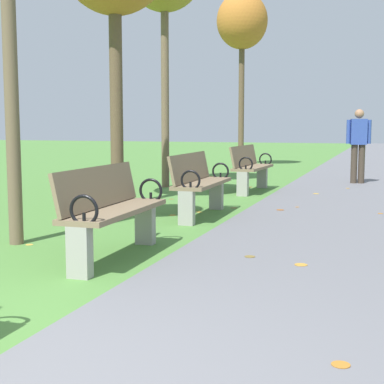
{
  "coord_description": "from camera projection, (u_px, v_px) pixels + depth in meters",
  "views": [
    {
      "loc": [
        2.02,
        -1.94,
        1.3
      ],
      "look_at": [
        -0.05,
        4.17,
        0.55
      ],
      "focal_mm": 54.08,
      "sensor_mm": 36.0,
      "label": 1
    }
  ],
  "objects": [
    {
      "name": "park_bench_3",
      "position": [
        199.0,
        183.0,
        8.2
      ],
      "size": [
        0.5,
        1.61,
        0.9
      ],
      "color": "#7A664C",
      "rests_on": "ground"
    },
    {
      "name": "paved_walkway",
      "position": [
        366.0,
        164.0,
        19.12
      ],
      "size": [
        2.71,
        44.0,
        0.02
      ],
      "primitive_type": "cube",
      "color": "slate",
      "rests_on": "ground"
    },
    {
      "name": "scattered_leaves",
      "position": [
        194.0,
        228.0,
        7.29
      ],
      "size": [
        4.54,
        13.8,
        0.02
      ],
      "color": "gold",
      "rests_on": "ground"
    },
    {
      "name": "park_bench_4",
      "position": [
        251.0,
        167.0,
        11.25
      ],
      "size": [
        0.53,
        1.62,
        0.9
      ],
      "color": "#7A664C",
      "rests_on": "ground"
    },
    {
      "name": "park_bench_2",
      "position": [
        111.0,
        209.0,
        5.6
      ],
      "size": [
        0.5,
        1.61,
        0.9
      ],
      "color": "#7A664C",
      "rests_on": "ground"
    },
    {
      "name": "pedestrian_walking",
      "position": [
        358.0,
        142.0,
        12.64
      ],
      "size": [
        0.52,
        0.28,
        1.62
      ],
      "color": "#3D3328",
      "rests_on": "paved_walkway"
    },
    {
      "name": "tree_4",
      "position": [
        242.0,
        23.0,
        17.26
      ],
      "size": [
        1.52,
        1.52,
        5.23
      ],
      "color": "brown",
      "rests_on": "ground"
    }
  ]
}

